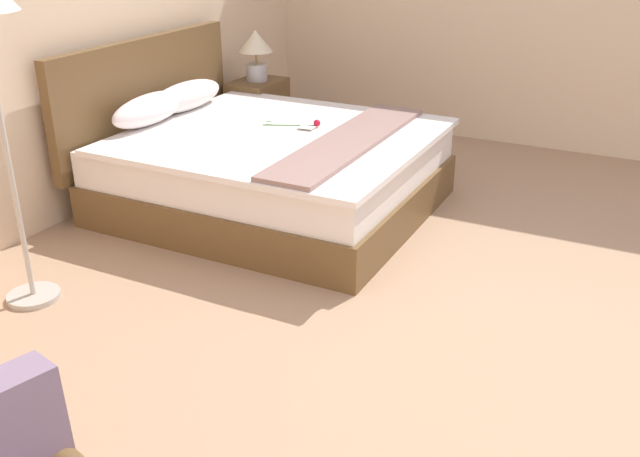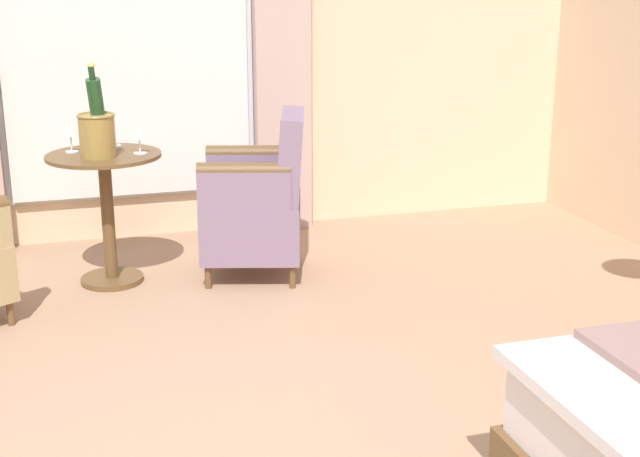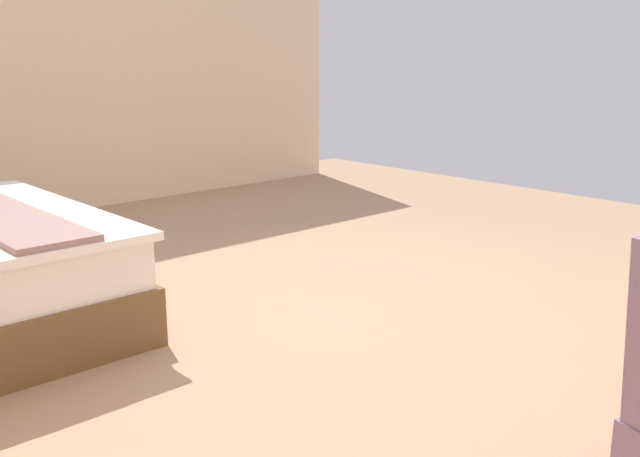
{
  "view_description": "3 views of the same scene",
  "coord_description": "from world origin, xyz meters",
  "views": [
    {
      "loc": [
        -3.02,
        -0.55,
        1.94
      ],
      "look_at": [
        -0.47,
        0.74,
        0.65
      ],
      "focal_mm": 40.0,
      "sensor_mm": 36.0,
      "label": 1
    },
    {
      "loc": [
        2.39,
        -0.45,
        1.71
      ],
      "look_at": [
        -0.58,
        0.44,
        0.78
      ],
      "focal_mm": 50.0,
      "sensor_mm": 36.0,
      "label": 2
    },
    {
      "loc": [
        -2.68,
        2.4,
        1.34
      ],
      "look_at": [
        -0.81,
        0.67,
        0.71
      ],
      "focal_mm": 40.0,
      "sensor_mm": 36.0,
      "label": 3
    }
  ],
  "objects": [
    {
      "name": "ground_plane",
      "position": [
        0.0,
        0.0,
        0.0
      ],
      "size": [
        8.04,
        8.04,
        0.0
      ],
      "primitive_type": "plane",
      "color": "tan"
    },
    {
      "name": "bed",
      "position": [
        0.99,
        1.91,
        0.31
      ],
      "size": [
        1.86,
        2.13,
        1.1
      ],
      "color": "brown",
      "rests_on": "ground"
    },
    {
      "name": "nightstand",
      "position": [
        2.1,
        2.64,
        0.3
      ],
      "size": [
        0.52,
        0.36,
        0.6
      ],
      "color": "brown",
      "rests_on": "ground"
    },
    {
      "name": "wall_headboard_side",
      "position": [
        0.0,
        3.06,
        1.35
      ],
      "size": [
        6.66,
        0.12,
        2.71
      ],
      "color": "beige",
      "rests_on": "ground"
    },
    {
      "name": "bedside_lamp",
      "position": [
        2.1,
        2.64,
        0.87
      ],
      "size": [
        0.28,
        0.28,
        0.42
      ],
      "color": "#AFABAF",
      "rests_on": "nightstand"
    }
  ]
}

